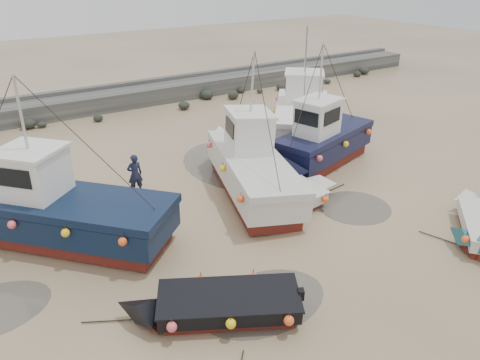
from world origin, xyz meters
The scene contains 12 objects.
ground centered at (0.00, 0.00, 0.00)m, with size 120.00×120.00×0.00m, color tan.
seawall centered at (0.05, 21.99, 0.63)m, with size 60.00×4.92×1.50m.
puddle_a centered at (-2.11, -1.04, 0.00)m, with size 4.28×4.28×0.01m, color #544E44.
puddle_b centered at (4.76, 1.88, 0.00)m, with size 3.12×3.12×0.01m, color #544E44.
puddle_d centered at (3.24, 8.60, 0.00)m, with size 5.75×5.75×0.01m, color #544E44.
dinghy_4 centered at (-3.68, -0.83, 0.54)m, with size 6.08×3.80×1.43m.
dinghy_5 centered at (2.24, 3.24, 0.55)m, with size 6.06×2.35×1.43m.
cabin_boat_0 centered at (-6.72, 6.25, 1.30)m, with size 8.69×9.27×6.22m.
cabin_boat_1 centered at (1.80, 5.80, 1.32)m, with size 5.09×10.62×6.22m.
cabin_boat_2 centered at (6.23, 6.07, 1.37)m, with size 9.23×4.25×6.22m.
cabin_boat_3 centered at (9.12, 10.81, 1.32)m, with size 7.94×9.14×6.22m.
person centered at (-2.66, 8.24, 0.00)m, with size 0.69×0.45×1.90m, color #191D38.
Camera 1 is at (-8.97, -10.41, 9.68)m, focal length 35.00 mm.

